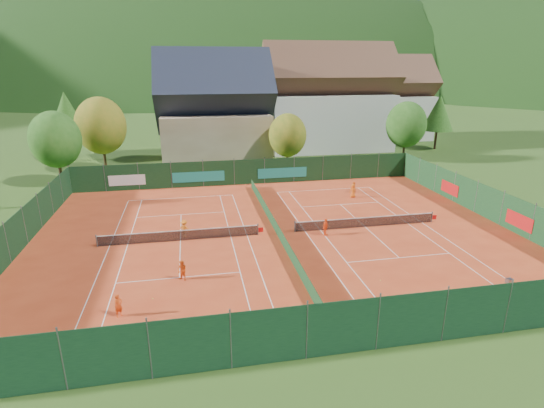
{
  "coord_description": "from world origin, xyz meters",
  "views": [
    {
      "loc": [
        -6.76,
        -32.66,
        13.67
      ],
      "look_at": [
        0.0,
        2.0,
        2.0
      ],
      "focal_mm": 28.0,
      "sensor_mm": 36.0,
      "label": 1
    }
  ],
  "objects": [
    {
      "name": "player_right_far_a",
      "position": [
        10.14,
        8.5,
        0.76
      ],
      "size": [
        0.74,
        0.48,
        1.51
      ],
      "primitive_type": "imported",
      "rotation": [
        0.0,
        0.0,
        3.14
      ],
      "color": "orange",
      "rests_on": "ground"
    },
    {
      "name": "hotel_block_b",
      "position": [
        30.0,
        44.0,
        6.62
      ],
      "size": [
        17.28,
        10.0,
        15.5
      ],
      "color": "silver",
      "rests_on": "ground"
    },
    {
      "name": "tree_west_back",
      "position": [
        -24.0,
        34.0,
        6.74
      ],
      "size": [
        5.6,
        5.6,
        10.0
      ],
      "color": "#4C2F1B",
      "rests_on": "ground"
    },
    {
      "name": "tree_west_front",
      "position": [
        -22.0,
        20.0,
        5.39
      ],
      "size": [
        5.72,
        5.72,
        8.69
      ],
      "color": "#462A19",
      "rests_on": "ground"
    },
    {
      "name": "tennis_net_right",
      "position": [
        8.15,
        0.0,
        0.51
      ],
      "size": [
        13.3,
        0.1,
        1.02
      ],
      "color": "#59595B",
      "rests_on": "ground"
    },
    {
      "name": "tree_center",
      "position": [
        6.0,
        22.0,
        4.72
      ],
      "size": [
        5.01,
        5.01,
        7.6
      ],
      "color": "#4B311A",
      "rests_on": "ground"
    },
    {
      "name": "clay_pad",
      "position": [
        0.0,
        0.0,
        0.01
      ],
      "size": [
        40.0,
        32.0,
        0.01
      ],
      "primitive_type": "cube",
      "color": "#BC3B1B",
      "rests_on": "ground"
    },
    {
      "name": "fence_north",
      "position": [
        -0.46,
        15.99,
        1.47
      ],
      "size": [
        40.0,
        0.1,
        3.0
      ],
      "color": "#123318",
      "rests_on": "ground"
    },
    {
      "name": "hotel_block_a",
      "position": [
        16.0,
        36.0,
        7.38
      ],
      "size": [
        21.6,
        11.0,
        17.25
      ],
      "color": "silver",
      "rests_on": "ground"
    },
    {
      "name": "tree_west_mid",
      "position": [
        -18.0,
        26.0,
        6.07
      ],
      "size": [
        6.44,
        6.44,
        9.78
      ],
      "color": "#402C17",
      "rests_on": "ground"
    },
    {
      "name": "loose_ball_0",
      "position": [
        -9.57,
        -8.89,
        0.03
      ],
      "size": [
        0.07,
        0.07,
        0.07
      ],
      "primitive_type": "sphere",
      "color": "#CCD833",
      "rests_on": "ground"
    },
    {
      "name": "player_left_far",
      "position": [
        -7.63,
        0.66,
        0.77
      ],
      "size": [
        1.13,
        0.89,
        1.54
      ],
      "primitive_type": "imported",
      "rotation": [
        0.0,
        0.0,
        2.77
      ],
      "color": "orange",
      "rests_on": "ground"
    },
    {
      "name": "loose_ball_1",
      "position": [
        5.11,
        -9.39,
        0.03
      ],
      "size": [
        0.07,
        0.07,
        0.07
      ],
      "primitive_type": "sphere",
      "color": "#CCD833",
      "rests_on": "ground"
    },
    {
      "name": "ball_hopper",
      "position": [
        12.7,
        -11.92,
        0.56
      ],
      "size": [
        0.34,
        0.34,
        0.8
      ],
      "color": "slate",
      "rests_on": "ground"
    },
    {
      "name": "mountain_backdrop",
      "position": [
        28.54,
        233.48,
        -39.64
      ],
      "size": [
        820.0,
        530.0,
        242.0
      ],
      "color": "black",
      "rests_on": "ground"
    },
    {
      "name": "chalet",
      "position": [
        -3.0,
        30.0,
        6.62
      ],
      "size": [
        16.2,
        12.0,
        16.0
      ],
      "color": "#CBB48F",
      "rests_on": "ground"
    },
    {
      "name": "player_left_near",
      "position": [
        -11.29,
        -10.45,
        0.7
      ],
      "size": [
        0.6,
        0.59,
        1.39
      ],
      "primitive_type": "imported",
      "rotation": [
        0.0,
        0.0,
        0.74
      ],
      "color": "#D74413",
      "rests_on": "ground"
    },
    {
      "name": "tree_east_mid",
      "position": [
        34.0,
        32.0,
        6.06
      ],
      "size": [
        5.04,
        5.04,
        9.0
      ],
      "color": "#462A19",
      "rests_on": "ground"
    },
    {
      "name": "fence_east",
      "position": [
        20.0,
        0.05,
        1.48
      ],
      "size": [
        0.09,
        32.0,
        3.0
      ],
      "color": "#153A1B",
      "rests_on": "ground"
    },
    {
      "name": "tree_east_back",
      "position": [
        26.0,
        40.0,
        6.74
      ],
      "size": [
        7.15,
        7.15,
        10.86
      ],
      "color": "#49321A",
      "rests_on": "ground"
    },
    {
      "name": "player_right_far_b",
      "position": [
        10.91,
        10.27,
        0.62
      ],
      "size": [
        1.1,
        1.05,
        1.24
      ],
      "primitive_type": "imported",
      "rotation": [
        0.0,
        0.0,
        3.89
      ],
      "color": "#D34D12",
      "rests_on": "ground"
    },
    {
      "name": "player_right_near",
      "position": [
        3.94,
        -1.16,
        0.75
      ],
      "size": [
        0.86,
        0.9,
        1.51
      ],
      "primitive_type": "imported",
      "rotation": [
        0.0,
        0.0,
        0.84
      ],
      "color": "#F64E15",
      "rests_on": "ground"
    },
    {
      "name": "court_markings_right",
      "position": [
        8.0,
        0.0,
        0.01
      ],
      "size": [
        11.03,
        23.83,
        0.0
      ],
      "color": "white",
      "rests_on": "ground"
    },
    {
      "name": "court_markings_left",
      "position": [
        -8.0,
        0.0,
        0.01
      ],
      "size": [
        11.03,
        23.83,
        0.0
      ],
      "color": "white",
      "rests_on": "ground"
    },
    {
      "name": "player_left_mid",
      "position": [
        -7.76,
        -6.8,
        0.71
      ],
      "size": [
        0.87,
        0.85,
        1.42
      ],
      "primitive_type": "imported",
      "rotation": [
        0.0,
        0.0,
        -0.67
      ],
      "color": "#E65214",
      "rests_on": "ground"
    },
    {
      "name": "tennis_net_left",
      "position": [
        -7.85,
        0.0,
        0.51
      ],
      "size": [
        13.3,
        0.1,
        1.02
      ],
      "color": "#59595B",
      "rests_on": "ground"
    },
    {
      "name": "ground",
      "position": [
        0.0,
        0.0,
        -0.02
      ],
      "size": [
        600.0,
        600.0,
        0.0
      ],
      "primitive_type": "plane",
      "color": "#2B4C17",
      "rests_on": "ground"
    },
    {
      "name": "court_divider",
      "position": [
        0.0,
        0.0,
        0.5
      ],
      "size": [
        0.03,
        28.8,
        1.0
      ],
      "color": "#14381B",
      "rests_on": "ground"
    },
    {
      "name": "tree_east_front",
      "position": [
        24.0,
        24.0,
        5.39
      ],
      "size": [
        5.72,
        5.72,
        8.69
      ],
      "color": "#463219",
      "rests_on": "ground"
    },
    {
      "name": "fence_south",
      "position": [
        0.0,
        -16.0,
        1.5
      ],
      "size": [
        40.0,
        0.04,
        3.0
      ],
      "color": "#13361F",
      "rests_on": "ground"
    },
    {
      "name": "fence_west",
      "position": [
        -20.0,
        0.0,
        1.5
      ],
      "size": [
        0.04,
        32.0,
        3.0
      ],
      "color": "#13351A",
      "rests_on": "ground"
    }
  ]
}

